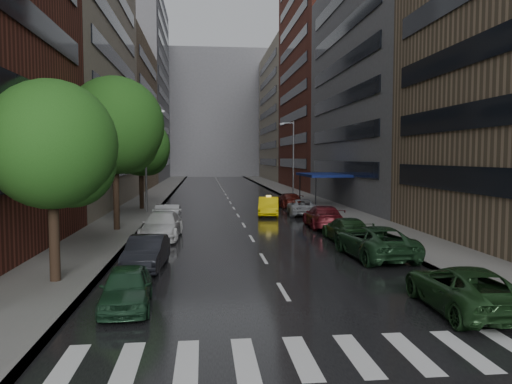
% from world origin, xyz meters
% --- Properties ---
extents(ground, '(220.00, 220.00, 0.00)m').
position_xyz_m(ground, '(0.00, 0.00, 0.00)').
color(ground, gray).
rests_on(ground, ground).
extents(road, '(14.00, 140.00, 0.01)m').
position_xyz_m(road, '(0.00, 50.00, 0.01)').
color(road, black).
rests_on(road, ground).
extents(sidewalk_left, '(4.00, 140.00, 0.15)m').
position_xyz_m(sidewalk_left, '(-9.00, 50.00, 0.07)').
color(sidewalk_left, gray).
rests_on(sidewalk_left, ground).
extents(sidewalk_right, '(4.00, 140.00, 0.15)m').
position_xyz_m(sidewalk_right, '(9.00, 50.00, 0.07)').
color(sidewalk_right, gray).
rests_on(sidewalk_right, ground).
extents(crosswalk, '(13.15, 2.80, 0.01)m').
position_xyz_m(crosswalk, '(0.20, -2.00, 0.01)').
color(crosswalk, silver).
rests_on(crosswalk, ground).
extents(buildings_left, '(8.00, 108.00, 38.00)m').
position_xyz_m(buildings_left, '(-15.00, 58.79, 15.99)').
color(buildings_left, maroon).
rests_on(buildings_left, ground).
extents(buildings_right, '(8.05, 109.10, 36.00)m').
position_xyz_m(buildings_right, '(15.00, 56.70, 15.03)').
color(buildings_right, '#937A5B').
rests_on(buildings_right, ground).
extents(building_far, '(40.00, 14.00, 32.00)m').
position_xyz_m(building_far, '(0.00, 118.00, 16.00)').
color(building_far, slate).
rests_on(building_far, ground).
extents(tree_near, '(4.93, 4.93, 7.86)m').
position_xyz_m(tree_near, '(-8.60, 5.96, 5.38)').
color(tree_near, '#382619').
rests_on(tree_near, ground).
extents(tree_mid, '(6.38, 6.38, 10.17)m').
position_xyz_m(tree_mid, '(-8.60, 19.76, 6.97)').
color(tree_mid, '#382619').
rests_on(tree_mid, ground).
extents(tree_far, '(5.37, 5.37, 8.56)m').
position_xyz_m(tree_far, '(-8.60, 33.21, 5.85)').
color(tree_far, '#382619').
rests_on(tree_far, ground).
extents(taxi, '(2.29, 4.90, 1.56)m').
position_xyz_m(taxi, '(2.56, 27.72, 0.78)').
color(taxi, yellow).
rests_on(taxi, ground).
extents(parked_cars_left, '(2.49, 23.09, 1.59)m').
position_xyz_m(parked_cars_left, '(-5.40, 13.80, 0.76)').
color(parked_cars_left, '#1D3F28').
rests_on(parked_cars_left, ground).
extents(parked_cars_right, '(2.98, 38.18, 1.59)m').
position_xyz_m(parked_cars_right, '(5.40, 16.68, 0.74)').
color(parked_cars_right, '#193819').
rests_on(parked_cars_right, ground).
extents(street_lamp_left, '(1.74, 0.22, 9.00)m').
position_xyz_m(street_lamp_left, '(-7.72, 30.00, 4.89)').
color(street_lamp_left, gray).
rests_on(street_lamp_left, sidewalk_left).
extents(street_lamp_right, '(1.74, 0.22, 9.00)m').
position_xyz_m(street_lamp_right, '(7.72, 45.00, 4.89)').
color(street_lamp_right, gray).
rests_on(street_lamp_right, sidewalk_right).
extents(awning, '(4.00, 8.00, 3.12)m').
position_xyz_m(awning, '(8.98, 35.00, 3.13)').
color(awning, navy).
rests_on(awning, sidewalk_right).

